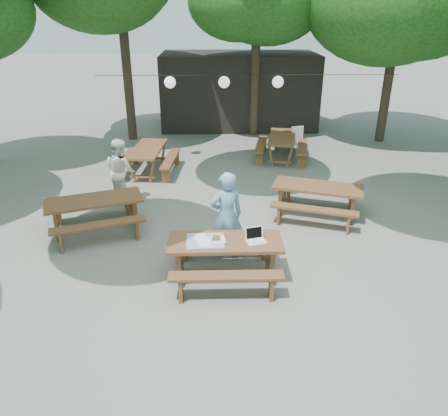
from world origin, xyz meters
The scene contains 13 objects.
ground centered at (0.00, 0.00, 0.00)m, with size 80.00×80.00×0.00m, color slate.
pavilion centered at (0.50, 10.50, 1.40)m, with size 6.00×3.00×2.80m, color black.
main_picnic_table centered at (-0.36, -0.65, 0.39)m, with size 2.00×1.58×0.75m.
picnic_table_nw centered at (-3.09, 1.22, 0.39)m, with size 2.31×2.10×0.75m.
picnic_table_ne centered at (1.83, 1.83, 0.39)m, with size 2.31×2.10×0.75m.
picnic_table_far_w centered at (-2.43, 4.84, 0.39)m, with size 1.75×2.07×0.75m.
picnic_table_far_e centered at (1.62, 6.00, 0.39)m, with size 1.91×2.17×0.75m.
woman centered at (-0.31, 0.08, 0.87)m, with size 0.64×0.42×1.75m, color #6D9AC7.
second_person centered at (-2.81, 2.78, 0.81)m, with size 0.78×0.61×1.61m, color white.
plastic_chair centered at (2.26, 6.43, 0.26)m, with size 0.56×0.56×0.90m.
laptop centered at (0.16, -0.67, 0.81)m, with size 0.39×0.34×0.24m.
tabletop_clutter centered at (-0.67, -0.64, 0.76)m, with size 0.70×0.57×0.08m.
paper_lanterns centered at (-0.19, 6.00, 2.40)m, with size 9.00×0.34×0.38m.
Camera 1 is at (-0.56, -7.28, 4.46)m, focal length 35.00 mm.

